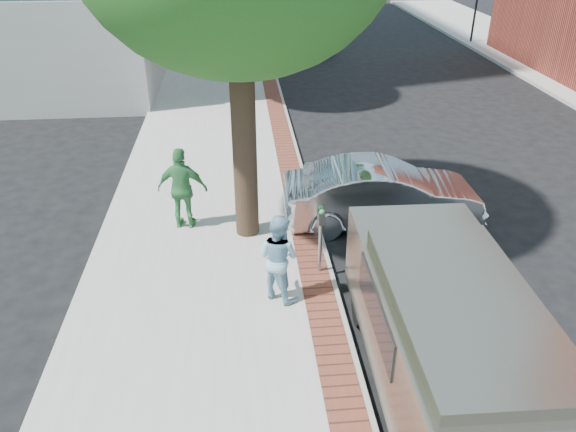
{
  "coord_description": "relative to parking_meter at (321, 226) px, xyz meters",
  "views": [
    {
      "loc": [
        -0.7,
        -9.29,
        6.66
      ],
      "look_at": [
        0.21,
        0.64,
        1.2
      ],
      "focal_mm": 35.0,
      "sensor_mm": 36.0,
      "label": 1
    }
  ],
  "objects": [
    {
      "name": "person_officer",
      "position": [
        -0.89,
        -0.75,
        -0.19
      ],
      "size": [
        1.07,
        1.05,
        1.74
      ],
      "primitive_type": "imported",
      "rotation": [
        0.0,
        0.0,
        2.43
      ],
      "color": "#85B6CE",
      "rests_on": "sidewalk"
    },
    {
      "name": "sidewalk",
      "position": [
        -2.32,
        7.84,
        -1.13
      ],
      "size": [
        5.0,
        60.0,
        0.15
      ],
      "primitive_type": "cube",
      "color": "#9E9991",
      "rests_on": "ground"
    },
    {
      "name": "brick_strip",
      "position": [
        -0.12,
        7.84,
        -1.05
      ],
      "size": [
        0.6,
        60.0,
        0.01
      ],
      "primitive_type": "cube",
      "color": "brown",
      "rests_on": "sidewalk"
    },
    {
      "name": "signal_far",
      "position": [
        11.68,
        21.84,
        1.05
      ],
      "size": [
        0.7,
        0.15,
        3.8
      ],
      "color": "black",
      "rests_on": "ground"
    },
    {
      "name": "sedan_silver",
      "position": [
        1.79,
        2.13,
        -0.45
      ],
      "size": [
        4.64,
        1.7,
        1.52
      ],
      "primitive_type": "imported",
      "rotation": [
        0.0,
        0.0,
        1.55
      ],
      "color": "silver",
      "rests_on": "ground"
    },
    {
      "name": "person_green",
      "position": [
        -2.85,
        2.13,
        -0.09
      ],
      "size": [
        1.19,
        0.65,
        1.94
      ],
      "primitive_type": "imported",
      "rotation": [
        0.0,
        0.0,
        2.98
      ],
      "color": "#3E894A",
      "rests_on": "sidewalk"
    },
    {
      "name": "parking_meter",
      "position": [
        0.0,
        0.0,
        0.0
      ],
      "size": [
        0.12,
        0.32,
        1.47
      ],
      "color": "gray",
      "rests_on": "sidewalk"
    },
    {
      "name": "signal_near",
      "position": [
        0.08,
        21.84,
        1.05
      ],
      "size": [
        0.7,
        0.15,
        3.8
      ],
      "color": "black",
      "rests_on": "ground"
    },
    {
      "name": "van",
      "position": [
        1.45,
        -3.09,
        -0.07
      ],
      "size": [
        2.27,
        5.69,
        2.08
      ],
      "rotation": [
        0.0,
        0.0,
        -0.02
      ],
      "color": "gray",
      "rests_on": "ground"
    },
    {
      "name": "curb",
      "position": [
        0.23,
        7.84,
        -1.13
      ],
      "size": [
        0.1,
        60.0,
        0.15
      ],
      "primitive_type": "cube",
      "color": "gray",
      "rests_on": "ground"
    },
    {
      "name": "person_gray",
      "position": [
        -0.03,
        1.92,
        -0.27
      ],
      "size": [
        0.58,
        0.68,
        1.57
      ],
      "primitive_type": "imported",
      "rotation": [
        0.0,
        0.0,
        -1.15
      ],
      "color": "#B4B4B9",
      "rests_on": "sidewalk"
    },
    {
      "name": "bg_car",
      "position": [
        1.48,
        20.07,
        -0.48
      ],
      "size": [
        4.38,
        2.0,
        1.46
      ],
      "primitive_type": "imported",
      "rotation": [
        0.0,
        0.0,
        1.5
      ],
      "color": "black",
      "rests_on": "ground"
    },
    {
      "name": "ground",
      "position": [
        -0.82,
        -0.16,
        -1.21
      ],
      "size": [
        120.0,
        120.0,
        0.0
      ],
      "primitive_type": "plane",
      "color": "black",
      "rests_on": "ground"
    }
  ]
}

